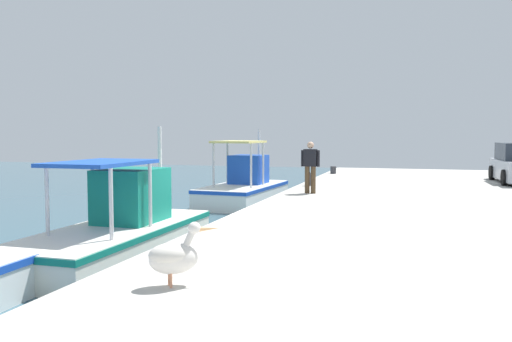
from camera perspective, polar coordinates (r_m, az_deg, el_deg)
The scene contains 7 objects.
quay_pier at distance 12.85m, azimuth 19.63°, elevation -6.80°, with size 36.00×10.00×0.80m, color #BCB7AD.
fishing_boat_second at distance 12.46m, azimuth -14.33°, elevation -6.01°, with size 5.86×2.16×2.94m.
fishing_boat_third at distance 20.97m, azimuth -1.28°, elevation -1.81°, with size 5.05×2.46×2.90m.
pelican at distance 7.06m, azimuth -8.72°, elevation -8.82°, with size 0.73×0.89×0.82m.
fisherman_standing at distance 17.59m, azimuth 5.76°, elevation 0.65°, with size 0.25×0.62×1.68m.
mooring_bollard_nearest at distance 20.18m, azimuth 5.58°, elevation -0.87°, with size 0.22×0.22×0.49m, color #333338.
mooring_bollard_second at distance 26.25m, azimuth 8.16°, elevation 0.11°, with size 0.28×0.28×0.36m, color #333338.
Camera 1 is at (-12.61, -4.29, 2.77)m, focal length 37.88 mm.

